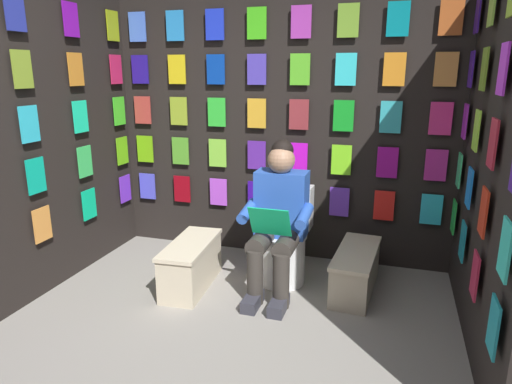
# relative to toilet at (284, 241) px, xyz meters

# --- Properties ---
(display_wall_back) EXTENTS (3.17, 0.14, 2.33)m
(display_wall_back) POSITION_rel_toilet_xyz_m (0.19, -0.56, 0.84)
(display_wall_back) COLOR black
(display_wall_back) RESTS_ON ground
(display_wall_left) EXTENTS (0.14, 2.06, 2.33)m
(display_wall_left) POSITION_rel_toilet_xyz_m (-1.39, 0.52, 0.84)
(display_wall_left) COLOR black
(display_wall_left) RESTS_ON ground
(display_wall_right) EXTENTS (0.14, 2.06, 2.33)m
(display_wall_right) POSITION_rel_toilet_xyz_m (1.78, 0.52, 0.84)
(display_wall_right) COLOR black
(display_wall_right) RESTS_ON ground
(toilet) EXTENTS (0.41, 0.55, 0.77)m
(toilet) POSITION_rel_toilet_xyz_m (0.00, 0.00, 0.00)
(toilet) COLOR white
(toilet) RESTS_ON ground
(person_reading) EXTENTS (0.53, 0.68, 1.19)m
(person_reading) POSITION_rel_toilet_xyz_m (0.00, 0.23, 0.27)
(person_reading) COLOR blue
(person_reading) RESTS_ON ground
(comic_longbox_near) EXTENTS (0.35, 0.81, 0.34)m
(comic_longbox_near) POSITION_rel_toilet_xyz_m (-0.60, 0.06, -0.16)
(comic_longbox_near) COLOR beige
(comic_longbox_near) RESTS_ON ground
(comic_longbox_far) EXTENTS (0.35, 0.76, 0.38)m
(comic_longbox_far) POSITION_rel_toilet_xyz_m (0.68, 0.37, -0.14)
(comic_longbox_far) COLOR beige
(comic_longbox_far) RESTS_ON ground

